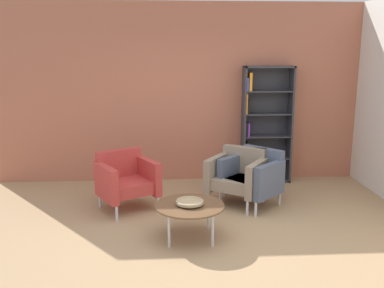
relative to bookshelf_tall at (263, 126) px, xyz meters
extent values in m
plane|color=tan|center=(-1.21, -2.26, -0.94)|extent=(8.32, 8.32, 0.00)
cube|color=#B2664C|center=(-1.21, 0.20, 0.51)|extent=(6.40, 0.12, 2.90)
cube|color=#333338|center=(-0.34, -0.03, 0.01)|extent=(0.03, 0.30, 1.90)
cube|color=#333338|center=(0.43, -0.03, 0.01)|extent=(0.03, 0.30, 1.90)
cube|color=#333338|center=(0.05, -0.03, 0.95)|extent=(0.80, 0.30, 0.03)
cube|color=#333338|center=(0.05, -0.03, -0.92)|extent=(0.80, 0.30, 0.03)
cube|color=#333338|center=(0.05, 0.11, 0.01)|extent=(0.80, 0.02, 1.90)
cube|color=#333338|center=(0.05, -0.03, -0.54)|extent=(0.76, 0.28, 0.02)
cube|color=#333338|center=(0.05, -0.03, -0.17)|extent=(0.76, 0.28, 0.02)
cube|color=#333338|center=(0.05, -0.03, 0.20)|extent=(0.76, 0.28, 0.02)
cube|color=#333338|center=(0.05, -0.03, 0.57)|extent=(0.76, 0.28, 0.02)
cube|color=yellow|center=(-0.30, -0.05, -0.79)|extent=(0.03, 0.23, 0.21)
cube|color=yellow|center=(-0.27, -0.05, -0.78)|extent=(0.02, 0.24, 0.22)
cube|color=white|center=(-0.24, -0.07, -0.78)|extent=(0.04, 0.19, 0.23)
cube|color=orange|center=(-0.31, -0.08, -0.40)|extent=(0.02, 0.18, 0.25)
cube|color=black|center=(-0.28, -0.06, -0.39)|extent=(0.03, 0.21, 0.27)
cube|color=black|center=(-0.30, -0.06, -0.04)|extent=(0.03, 0.21, 0.23)
cube|color=purple|center=(-0.27, -0.06, -0.05)|extent=(0.02, 0.21, 0.22)
cube|color=orange|center=(-0.31, -0.07, 0.37)|extent=(0.02, 0.20, 0.32)
cube|color=black|center=(-0.28, -0.07, 0.33)|extent=(0.03, 0.19, 0.23)
cube|color=blue|center=(-0.31, -0.05, 0.68)|extent=(0.03, 0.23, 0.21)
cube|color=orange|center=(-0.26, -0.07, 0.72)|extent=(0.04, 0.19, 0.28)
cylinder|color=brown|center=(-1.32, -2.16, -0.55)|extent=(0.80, 0.80, 0.02)
cylinder|color=silver|center=(-1.56, -2.40, -0.75)|extent=(0.03, 0.03, 0.38)
cylinder|color=silver|center=(-1.08, -2.40, -0.75)|extent=(0.03, 0.03, 0.38)
cylinder|color=silver|center=(-1.56, -1.92, -0.75)|extent=(0.03, 0.03, 0.38)
cylinder|color=silver|center=(-1.08, -1.92, -0.75)|extent=(0.03, 0.03, 0.38)
cylinder|color=tan|center=(-1.32, -2.16, -0.53)|extent=(0.13, 0.13, 0.02)
cylinder|color=tan|center=(-1.32, -2.16, -0.51)|extent=(0.32, 0.32, 0.02)
torus|color=tan|center=(-1.32, -2.16, -0.49)|extent=(0.32, 0.32, 0.02)
cube|color=#B73833|center=(-2.12, -1.20, -0.62)|extent=(0.84, 0.82, 0.16)
cube|color=#B73833|center=(-2.26, -0.96, -0.35)|extent=(0.61, 0.42, 0.38)
cube|color=#B73833|center=(-2.38, -1.37, -0.51)|extent=(0.40, 0.59, 0.46)
cube|color=#B73833|center=(-1.85, -1.06, -0.51)|extent=(0.40, 0.59, 0.46)
cylinder|color=silver|center=(-2.23, -1.62, -0.82)|extent=(0.04, 0.04, 0.24)
cylinder|color=silver|center=(-1.71, -1.32, -0.82)|extent=(0.04, 0.04, 0.24)
cylinder|color=silver|center=(-2.52, -1.11, -0.82)|extent=(0.04, 0.04, 0.24)
cylinder|color=silver|center=(-2.00, -0.81, -0.82)|extent=(0.04, 0.04, 0.24)
cube|color=gray|center=(-0.61, -1.11, -0.62)|extent=(0.85, 0.84, 0.16)
cube|color=gray|center=(-0.46, -0.88, -0.35)|extent=(0.60, 0.45, 0.38)
cube|color=gray|center=(-0.88, -0.95, -0.51)|extent=(0.42, 0.57, 0.46)
cube|color=gray|center=(-0.36, -1.29, -0.51)|extent=(0.42, 0.57, 0.46)
cylinder|color=silver|center=(-1.03, -1.20, -0.82)|extent=(0.04, 0.04, 0.24)
cylinder|color=silver|center=(-0.53, -1.53, -0.82)|extent=(0.04, 0.04, 0.24)
cylinder|color=silver|center=(-0.72, -0.72, -0.82)|extent=(0.04, 0.04, 0.24)
cylinder|color=silver|center=(-0.21, -1.04, -0.82)|extent=(0.04, 0.04, 0.24)
cube|color=#4C566B|center=(-0.41, -1.14, -0.62)|extent=(0.86, 0.86, 0.16)
cube|color=#4C566B|center=(-0.21, -0.96, -0.35)|extent=(0.53, 0.55, 0.38)
cube|color=#4C566B|center=(-0.64, -0.93, -0.51)|extent=(0.52, 0.50, 0.46)
cube|color=#4C566B|center=(-0.21, -1.38, -0.51)|extent=(0.52, 0.50, 0.46)
cylinder|color=silver|center=(-0.84, -1.14, -0.82)|extent=(0.04, 0.04, 0.24)
cylinder|color=silver|center=(-0.43, -1.57, -0.82)|extent=(0.04, 0.04, 0.24)
cylinder|color=silver|center=(-0.42, -0.74, -0.82)|extent=(0.04, 0.04, 0.24)
cylinder|color=silver|center=(-0.01, -1.17, -0.82)|extent=(0.04, 0.04, 0.24)
camera|label=1|loc=(-1.55, -6.63, 1.16)|focal=38.82mm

